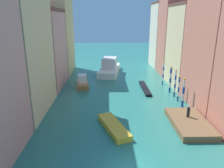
{
  "coord_description": "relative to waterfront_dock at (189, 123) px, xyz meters",
  "views": [
    {
      "loc": [
        -1.89,
        -15.37,
        12.39
      ],
      "look_at": [
        -1.07,
        20.46,
        1.5
      ],
      "focal_mm": 34.64,
      "sensor_mm": 36.0,
      "label": 1
    }
  ],
  "objects": [
    {
      "name": "building_left_2",
      "position": [
        -22.05,
        16.65,
        6.68
      ],
      "size": [
        7.92,
        11.03,
        14.09
      ],
      "color": "tan",
      "rests_on": "ground"
    },
    {
      "name": "mooring_pole_1",
      "position": [
        1.2,
        8.2,
        1.69
      ],
      "size": [
        0.29,
        0.29,
        4.05
      ],
      "color": "#1E479E",
      "rests_on": "ground"
    },
    {
      "name": "vaporetto_white",
      "position": [
        -9.27,
        26.4,
        0.95
      ],
      "size": [
        5.55,
        12.25,
        3.65
      ],
      "color": "white",
      "rests_on": "ground"
    },
    {
      "name": "person_on_dock",
      "position": [
        0.11,
        0.87,
        1.06
      ],
      "size": [
        0.36,
        0.36,
        1.48
      ],
      "color": "black",
      "rests_on": "waterfront_dock"
    },
    {
      "name": "building_left_3",
      "position": [
        -22.05,
        27.84,
        9.64
      ],
      "size": [
        7.92,
        10.63,
        20.01
      ],
      "color": "#DBB77A",
      "rests_on": "ground"
    },
    {
      "name": "motorboat_1",
      "position": [
        -14.55,
        16.06,
        0.44
      ],
      "size": [
        2.92,
        5.9,
        2.25
      ],
      "color": "olive",
      "rests_on": "ground"
    },
    {
      "name": "ground_plane",
      "position": [
        -7.92,
        16.65,
        -0.38
      ],
      "size": [
        154.0,
        154.0,
        0.0
      ],
      "primitive_type": "plane",
      "color": "#28756B"
    },
    {
      "name": "mooring_pole_2",
      "position": [
        1.28,
        10.3,
        1.95
      ],
      "size": [
        0.32,
        0.32,
        4.56
      ],
      "color": "#1E479E",
      "rests_on": "ground"
    },
    {
      "name": "gondola_black",
      "position": [
        -2.95,
        14.13,
        -0.16
      ],
      "size": [
        1.0,
        8.17,
        0.43
      ],
      "color": "black",
      "rests_on": "ground"
    },
    {
      "name": "building_right_2",
      "position": [
        6.21,
        16.65,
        7.15
      ],
      "size": [
        7.92,
        10.12,
        15.04
      ],
      "color": "beige",
      "rests_on": "ground"
    },
    {
      "name": "building_left_1",
      "position": [
        -22.05,
        4.94,
        8.61
      ],
      "size": [
        7.92,
        11.72,
        17.96
      ],
      "color": "beige",
      "rests_on": "ground"
    },
    {
      "name": "building_right_3",
      "position": [
        6.21,
        25.91,
        10.15
      ],
      "size": [
        7.92,
        7.79,
        21.04
      ],
      "color": "#C6705B",
      "rests_on": "ground"
    },
    {
      "name": "mooring_pole_3",
      "position": [
        1.12,
        12.49,
        1.96
      ],
      "size": [
        0.38,
        0.38,
        4.57
      ],
      "color": "#1E479E",
      "rests_on": "ground"
    },
    {
      "name": "building_right_4",
      "position": [
        6.21,
        34.73,
        7.86
      ],
      "size": [
        7.92,
        9.42,
        16.46
      ],
      "color": "beige",
      "rests_on": "ground"
    },
    {
      "name": "waterfront_dock",
      "position": [
        0.0,
        0.0,
        0.0
      ],
      "size": [
        4.05,
        7.61,
        0.76
      ],
      "color": "brown",
      "rests_on": "ground"
    },
    {
      "name": "motorboat_0",
      "position": [
        -9.11,
        -0.67,
        -0.03
      ],
      "size": [
        3.87,
        6.67,
        0.69
      ],
      "color": "gold",
      "rests_on": "ground"
    },
    {
      "name": "mooring_pole_4",
      "position": [
        1.03,
        16.99,
        1.91
      ],
      "size": [
        0.3,
        0.3,
        4.49
      ],
      "color": "#1E479E",
      "rests_on": "ground"
    },
    {
      "name": "mooring_pole_0",
      "position": [
        1.11,
        5.81,
        1.89
      ],
      "size": [
        0.38,
        0.38,
        4.42
      ],
      "color": "#1E479E",
      "rests_on": "ground"
    }
  ]
}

